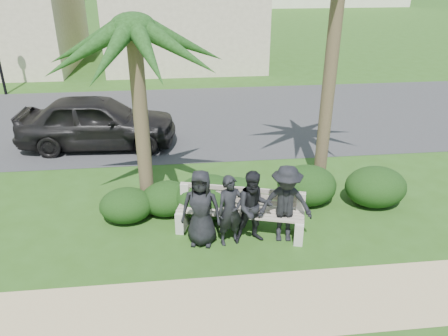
{
  "coord_description": "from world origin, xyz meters",
  "views": [
    {
      "loc": [
        -1.63,
        -7.36,
        5.31
      ],
      "look_at": [
        -0.7,
        1.0,
        1.26
      ],
      "focal_mm": 35.0,
      "sensor_mm": 36.0,
      "label": 1
    }
  ],
  "objects_px": {
    "man_b": "(230,211)",
    "palm_left": "(133,29)",
    "man_a": "(201,208)",
    "park_bench": "(240,214)",
    "man_d": "(286,204)",
    "car_a": "(97,122)",
    "man_c": "(254,208)"
  },
  "relations": [
    {
      "from": "park_bench",
      "to": "man_b",
      "type": "height_order",
      "value": "man_b"
    },
    {
      "from": "park_bench",
      "to": "man_d",
      "type": "relative_size",
      "value": 1.68
    },
    {
      "from": "man_b",
      "to": "man_c",
      "type": "height_order",
      "value": "man_c"
    },
    {
      "from": "palm_left",
      "to": "car_a",
      "type": "relative_size",
      "value": 1.06
    },
    {
      "from": "man_a",
      "to": "palm_left",
      "type": "height_order",
      "value": "palm_left"
    },
    {
      "from": "man_d",
      "to": "palm_left",
      "type": "distance_m",
      "value": 4.6
    },
    {
      "from": "man_a",
      "to": "car_a",
      "type": "xyz_separation_m",
      "value": [
        -2.83,
        5.51,
        -0.01
      ]
    },
    {
      "from": "park_bench",
      "to": "man_a",
      "type": "xyz_separation_m",
      "value": [
        -0.82,
        -0.31,
        0.39
      ]
    },
    {
      "from": "man_a",
      "to": "palm_left",
      "type": "distance_m",
      "value": 3.78
    },
    {
      "from": "palm_left",
      "to": "man_a",
      "type": "bearing_deg",
      "value": -52.68
    },
    {
      "from": "man_c",
      "to": "car_a",
      "type": "distance_m",
      "value": 6.79
    },
    {
      "from": "park_bench",
      "to": "man_d",
      "type": "bearing_deg",
      "value": -7.5
    },
    {
      "from": "car_a",
      "to": "man_b",
      "type": "bearing_deg",
      "value": -145.52
    },
    {
      "from": "man_b",
      "to": "palm_left",
      "type": "height_order",
      "value": "palm_left"
    },
    {
      "from": "man_a",
      "to": "man_c",
      "type": "relative_size",
      "value": 1.03
    },
    {
      "from": "man_d",
      "to": "car_a",
      "type": "relative_size",
      "value": 0.36
    },
    {
      "from": "man_c",
      "to": "palm_left",
      "type": "bearing_deg",
      "value": 141.98
    },
    {
      "from": "park_bench",
      "to": "man_d",
      "type": "xyz_separation_m",
      "value": [
        0.88,
        -0.38,
        0.42
      ]
    },
    {
      "from": "man_a",
      "to": "park_bench",
      "type": "bearing_deg",
      "value": 33.97
    },
    {
      "from": "man_b",
      "to": "palm_left",
      "type": "distance_m",
      "value": 4.06
    },
    {
      "from": "man_c",
      "to": "man_d",
      "type": "relative_size",
      "value": 0.94
    },
    {
      "from": "man_b",
      "to": "car_a",
      "type": "height_order",
      "value": "car_a"
    },
    {
      "from": "man_a",
      "to": "man_d",
      "type": "height_order",
      "value": "man_d"
    },
    {
      "from": "park_bench",
      "to": "car_a",
      "type": "distance_m",
      "value": 6.36
    },
    {
      "from": "palm_left",
      "to": "park_bench",
      "type": "bearing_deg",
      "value": -31.41
    },
    {
      "from": "man_a",
      "to": "man_b",
      "type": "distance_m",
      "value": 0.58
    },
    {
      "from": "man_b",
      "to": "man_c",
      "type": "relative_size",
      "value": 0.96
    },
    {
      "from": "man_d",
      "to": "palm_left",
      "type": "bearing_deg",
      "value": 159.16
    },
    {
      "from": "man_b",
      "to": "man_d",
      "type": "xyz_separation_m",
      "value": [
        1.12,
        0.0,
        0.08
      ]
    },
    {
      "from": "park_bench",
      "to": "man_a",
      "type": "distance_m",
      "value": 0.97
    },
    {
      "from": "man_d",
      "to": "man_b",
      "type": "bearing_deg",
      "value": -171.68
    },
    {
      "from": "man_d",
      "to": "palm_left",
      "type": "xyz_separation_m",
      "value": [
        -2.87,
        1.6,
        3.22
      ]
    }
  ]
}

